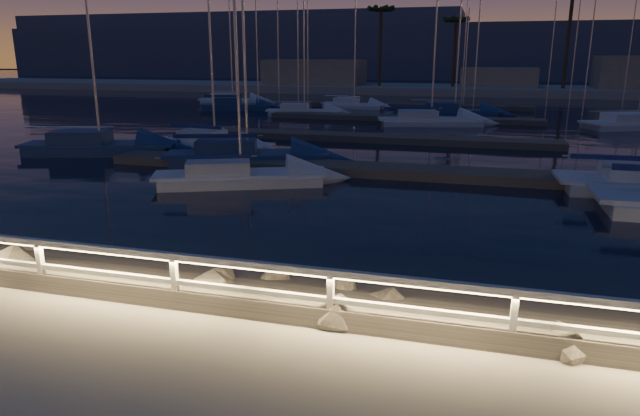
% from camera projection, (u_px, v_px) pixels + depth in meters
% --- Properties ---
extents(ground, '(400.00, 400.00, 0.00)m').
position_uv_depth(ground, '(130.00, 300.00, 11.00)').
color(ground, gray).
rests_on(ground, ground).
extents(harbor_water, '(400.00, 440.00, 0.60)m').
position_uv_depth(harbor_water, '(389.00, 136.00, 40.25)').
color(harbor_water, black).
rests_on(harbor_water, ground).
extents(guard_rail, '(44.11, 0.12, 1.06)m').
position_uv_depth(guard_rail, '(124.00, 262.00, 10.81)').
color(guard_rail, silver).
rests_on(guard_rail, ground).
extents(riprap, '(40.52, 3.19, 1.47)m').
position_uv_depth(riprap, '(163.00, 278.00, 12.85)').
color(riprap, slate).
rests_on(riprap, ground).
extents(floating_docks, '(22.00, 36.00, 0.40)m').
position_uv_depth(floating_docks, '(392.00, 126.00, 41.29)').
color(floating_docks, '#625B51').
rests_on(floating_docks, ground).
extents(far_shore, '(160.00, 14.00, 5.20)m').
position_uv_depth(far_shore, '(437.00, 87.00, 79.74)').
color(far_shore, gray).
rests_on(far_shore, ground).
extents(palm_left, '(3.00, 3.00, 11.20)m').
position_uv_depth(palm_left, '(381.00, 13.00, 77.36)').
color(palm_left, '#44331F').
rests_on(palm_left, ground).
extents(palm_center, '(3.00, 3.00, 9.70)m').
position_uv_depth(palm_center, '(456.00, 22.00, 76.00)').
color(palm_center, '#44331F').
rests_on(palm_center, ground).
extents(palm_right, '(3.00, 3.00, 12.20)m').
position_uv_depth(palm_right, '(572.00, 1.00, 70.79)').
color(palm_right, '#44331F').
rests_on(palm_right, ground).
extents(distant_hills, '(230.00, 37.50, 18.00)m').
position_uv_depth(distant_hills, '(367.00, 54.00, 139.79)').
color(distant_hills, '#3D465F').
rests_on(distant_hills, ground).
extents(sailboat_a, '(6.91, 3.08, 11.44)m').
position_uv_depth(sailboat_a, '(213.00, 143.00, 31.74)').
color(sailboat_a, silver).
rests_on(sailboat_a, ground).
extents(sailboat_b, '(8.42, 4.56, 13.84)m').
position_uv_depth(sailboat_b, '(96.00, 145.00, 30.80)').
color(sailboat_b, navy).
rests_on(sailboat_b, ground).
extents(sailboat_c, '(7.22, 4.59, 11.95)m').
position_uv_depth(sailboat_c, '(236.00, 175.00, 23.44)').
color(sailboat_c, silver).
rests_on(sailboat_c, ground).
extents(sailboat_f, '(8.15, 4.62, 13.41)m').
position_uv_depth(sailboat_f, '(243.00, 155.00, 27.84)').
color(sailboat_f, navy).
rests_on(sailboat_f, ground).
extents(sailboat_g, '(8.23, 4.20, 13.46)m').
position_uv_depth(sailboat_g, '(428.00, 120.00, 43.13)').
color(sailboat_g, silver).
rests_on(sailboat_g, ground).
extents(sailboat_i, '(7.33, 3.94, 12.10)m').
position_uv_depth(sailboat_i, '(235.00, 106.00, 55.03)').
color(sailboat_i, navy).
rests_on(sailboat_i, ground).
extents(sailboat_j, '(6.95, 3.37, 11.42)m').
position_uv_depth(sailboat_j, '(302.00, 111.00, 50.22)').
color(sailboat_j, silver).
rests_on(sailboat_j, ground).
extents(sailboat_k, '(8.07, 2.67, 13.54)m').
position_uv_depth(sailboat_k, '(452.00, 111.00, 50.03)').
color(sailboat_k, navy).
rests_on(sailboat_k, ground).
extents(sailboat_l, '(8.69, 5.69, 14.38)m').
position_uv_depth(sailboat_l, '(637.00, 123.00, 41.26)').
color(sailboat_l, silver).
rests_on(sailboat_l, ground).
extents(sailboat_m, '(7.53, 3.79, 12.42)m').
position_uv_depth(sailboat_m, '(231.00, 100.00, 61.94)').
color(sailboat_m, silver).
rests_on(sailboat_m, ground).
extents(sailboat_n, '(6.71, 2.84, 11.09)m').
position_uv_depth(sailboat_n, '(352.00, 104.00, 57.07)').
color(sailboat_n, silver).
rests_on(sailboat_n, ground).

